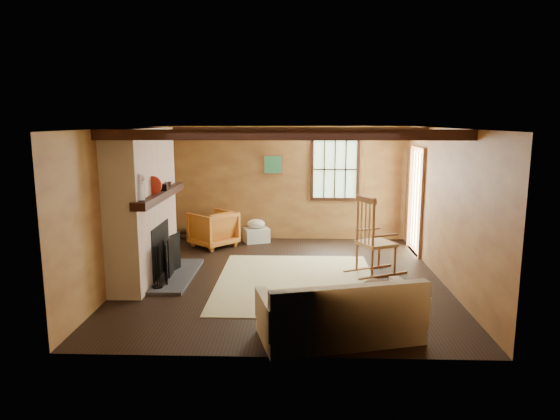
{
  "coord_description": "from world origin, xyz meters",
  "views": [
    {
      "loc": [
        0.19,
        -7.76,
        2.52
      ],
      "look_at": [
        -0.08,
        0.4,
        1.05
      ],
      "focal_mm": 32.0,
      "sensor_mm": 36.0,
      "label": 1
    }
  ],
  "objects_px": {
    "rocking_chair": "(374,241)",
    "sofa": "(342,318)",
    "armchair": "(213,229)",
    "laundry_basket": "(256,235)",
    "fireplace": "(145,210)"
  },
  "relations": [
    {
      "from": "fireplace",
      "to": "rocking_chair",
      "type": "relative_size",
      "value": 1.82
    },
    {
      "from": "laundry_basket",
      "to": "fireplace",
      "type": "bearing_deg",
      "value": -123.3
    },
    {
      "from": "laundry_basket",
      "to": "armchair",
      "type": "height_order",
      "value": "armchair"
    },
    {
      "from": "armchair",
      "to": "laundry_basket",
      "type": "bearing_deg",
      "value": 157.85
    },
    {
      "from": "rocking_chair",
      "to": "sofa",
      "type": "height_order",
      "value": "rocking_chair"
    },
    {
      "from": "laundry_basket",
      "to": "armchair",
      "type": "distance_m",
      "value": 0.95
    },
    {
      "from": "fireplace",
      "to": "laundry_basket",
      "type": "height_order",
      "value": "fireplace"
    },
    {
      "from": "armchair",
      "to": "sofa",
      "type": "bearing_deg",
      "value": 69.76
    },
    {
      "from": "rocking_chair",
      "to": "laundry_basket",
      "type": "bearing_deg",
      "value": 19.04
    },
    {
      "from": "rocking_chair",
      "to": "sofa",
      "type": "xyz_separation_m",
      "value": [
        -0.76,
        -2.59,
        -0.29
      ]
    },
    {
      "from": "laundry_basket",
      "to": "armchair",
      "type": "xyz_separation_m",
      "value": [
        -0.84,
        -0.39,
        0.21
      ]
    },
    {
      "from": "fireplace",
      "to": "sofa",
      "type": "xyz_separation_m",
      "value": [
        2.95,
        -2.28,
        -0.84
      ]
    },
    {
      "from": "fireplace",
      "to": "rocking_chair",
      "type": "bearing_deg",
      "value": 4.72
    },
    {
      "from": "sofa",
      "to": "rocking_chair",
      "type": "bearing_deg",
      "value": 59.03
    },
    {
      "from": "fireplace",
      "to": "armchair",
      "type": "relative_size",
      "value": 3.01
    }
  ]
}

